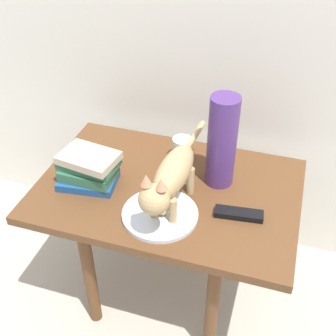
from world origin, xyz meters
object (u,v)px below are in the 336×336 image
Objects in this scene: tv_remote at (239,214)px; side_table at (168,202)px; bread_roll at (160,205)px; plate at (160,214)px; book_stack at (89,169)px; candle_jar at (183,150)px; green_vase at (222,142)px; cat at (170,178)px.

side_table is at bearing 158.08° from tv_remote.
plate is at bearing -65.78° from bread_roll.
candle_jar is at bearing 40.99° from book_stack.
plate is at bearing -121.29° from green_vase.
tv_remote is at bearing -57.75° from green_vase.
side_table is 3.68× the size of plate.
cat is 0.30m from candle_jar.
green_vase reaches higher than plate.
book_stack is (-0.28, 0.08, 0.05)m from plate.
book_stack is (-0.30, 0.05, -0.07)m from cat.
cat is (0.03, 0.03, 0.09)m from bread_roll.
plate is 0.31m from candle_jar.
tv_remote is (0.23, 0.07, 0.00)m from plate.
bread_roll is 0.94× the size of candle_jar.
cat is 0.31m from book_stack.
bread_roll is 0.30m from candle_jar.
side_table is 0.29m from green_vase.
cat is at bearing 45.08° from bread_roll.
plate is at bearing -87.52° from candle_jar.
side_table is at bearing -151.70° from green_vase.
bread_roll is at bearing -134.92° from cat.
plate is 2.97× the size of bread_roll.
candle_jar is (0.26, 0.23, -0.02)m from book_stack.
cat is 0.22m from green_vase.
candle_jar reaches higher than tv_remote.
plate is at bearing -123.92° from cat.
side_table is 0.17m from bread_roll.
green_vase is at bearing 115.79° from tv_remote.
cat is (0.02, 0.03, 0.13)m from plate.
bread_roll is 0.10m from cat.
candle_jar is 0.57× the size of tv_remote.
candle_jar reaches higher than bread_roll.
book_stack is at bearing 172.33° from tv_remote.
cat reaches higher than book_stack.
bread_roll is 0.28m from book_stack.
tv_remote reaches higher than side_table.
side_table is at bearing 96.40° from bread_roll.
plate is at bearing -16.62° from book_stack.
plate reaches higher than side_table.
cat is at bearing -176.18° from tv_remote.
book_stack reaches higher than candle_jar.
plate is 0.29m from book_stack.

